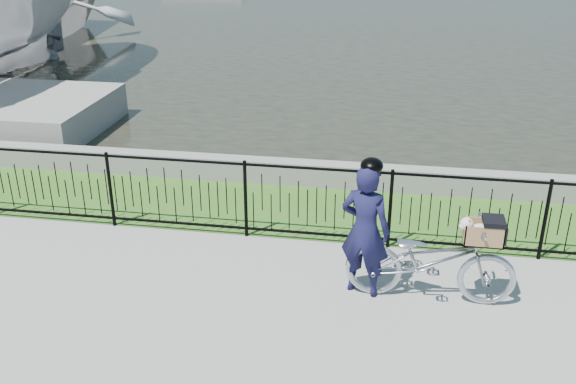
# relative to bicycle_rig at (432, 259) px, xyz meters

# --- Properties ---
(ground) EXTENTS (120.00, 120.00, 0.00)m
(ground) POSITION_rel_bicycle_rig_xyz_m (-1.51, -0.40, -0.53)
(ground) COLOR gray
(ground) RESTS_ON ground
(grass_strip) EXTENTS (60.00, 2.00, 0.01)m
(grass_strip) POSITION_rel_bicycle_rig_xyz_m (-1.51, 2.20, -0.52)
(grass_strip) COLOR #37641F
(grass_strip) RESTS_ON ground
(quay_wall) EXTENTS (60.00, 0.30, 0.40)m
(quay_wall) POSITION_rel_bicycle_rig_xyz_m (-1.51, 3.20, -0.33)
(quay_wall) COLOR gray
(quay_wall) RESTS_ON ground
(fence) EXTENTS (14.00, 0.06, 1.15)m
(fence) POSITION_rel_bicycle_rig_xyz_m (-1.51, 1.20, 0.05)
(fence) COLOR black
(fence) RESTS_ON ground
(bicycle_rig) EXTENTS (1.98, 0.69, 1.13)m
(bicycle_rig) POSITION_rel_bicycle_rig_xyz_m (0.00, 0.00, 0.00)
(bicycle_rig) COLOR #ABAFB7
(bicycle_rig) RESTS_ON ground
(cyclist) EXTENTS (0.70, 0.56, 1.73)m
(cyclist) POSITION_rel_bicycle_rig_xyz_m (-0.80, 0.03, 0.33)
(cyclist) COLOR #141437
(cyclist) RESTS_ON ground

